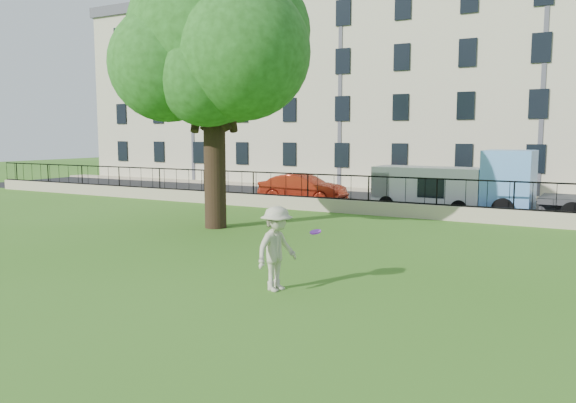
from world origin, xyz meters
The scene contains 12 objects.
ground centered at (0.00, 0.00, 0.00)m, with size 120.00×120.00×0.00m, color #376D1A.
retaining_wall centered at (0.00, 12.00, 0.30)m, with size 50.00×0.40×0.60m, color tan.
iron_railing centered at (0.00, 12.00, 1.15)m, with size 50.00×0.05×1.13m.
street centered at (0.00, 16.70, 0.01)m, with size 60.00×9.00×0.01m, color black.
sidewalk centered at (0.00, 21.90, 0.06)m, with size 60.00×1.40×0.12m, color tan.
building_row centered at (0.00, 27.57, 6.92)m, with size 56.40×10.40×13.80m.
tree centered at (-3.98, 5.95, 6.91)m, with size 8.27×6.47×10.35m.
man centered at (2.50, -0.54, 0.96)m, with size 1.24×0.71×1.92m, color #B3AF92.
frisbee centered at (3.12, 0.17, 1.29)m, with size 0.27×0.27×0.03m, color #9C27DF.
red_sedan centered at (-4.50, 14.40, 0.74)m, with size 1.58×4.52×1.49m, color maroon.
white_van centered at (2.00, 14.40, 1.02)m, with size 4.86×1.89×2.04m, color silver.
blue_truck centered at (7.88, 14.40, 1.43)m, with size 6.80×2.41×2.85m, color #5E97DE.
Camera 1 is at (8.67, -11.31, 3.51)m, focal length 35.00 mm.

